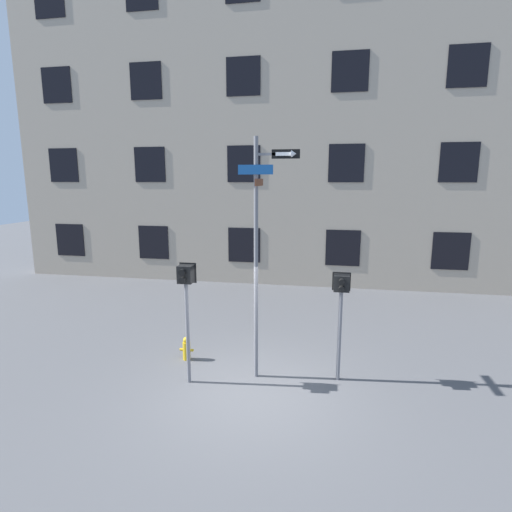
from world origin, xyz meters
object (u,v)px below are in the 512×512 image
street_sign_pole (259,243)px  pedestrian_signal_left (186,292)px  pedestrian_signal_right (341,298)px  fire_hydrant (187,349)px

street_sign_pole → pedestrian_signal_left: bearing=-160.2°
pedestrian_signal_left → pedestrian_signal_right: size_ratio=1.10×
pedestrian_signal_right → pedestrian_signal_left: bearing=-167.7°
pedestrian_signal_left → pedestrian_signal_right: pedestrian_signal_left is taller
pedestrian_signal_left → fire_hydrant: 2.08m
pedestrian_signal_left → fire_hydrant: (-0.43, 1.05, -1.75)m
street_sign_pole → pedestrian_signal_left: size_ratio=1.98×
street_sign_pole → fire_hydrant: (-1.87, 0.53, -2.72)m
fire_hydrant → pedestrian_signal_right: bearing=-5.8°
street_sign_pole → pedestrian_signal_left: (-1.44, -0.52, -0.97)m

